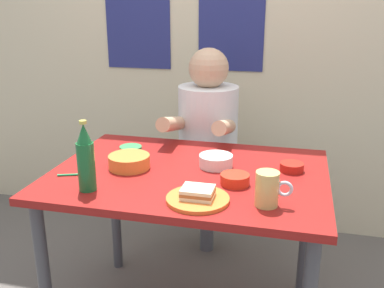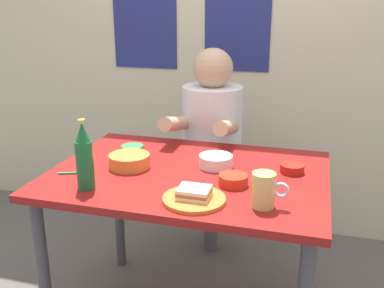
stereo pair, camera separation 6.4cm
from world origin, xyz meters
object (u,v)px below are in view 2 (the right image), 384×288
dining_table (189,192)px  stool (211,195)px  person_seated (212,125)px  beer_mug (264,190)px  sambal_bowl_red (292,168)px  sandwich (194,192)px  plate_orange (194,199)px  beer_bottle (84,158)px

dining_table → stool: 0.70m
person_seated → beer_mug: bearing=-65.9°
stool → sambal_bowl_red: sambal_bowl_red is taller
sambal_bowl_red → dining_table: bearing=-165.9°
sandwich → dining_table: bearing=110.2°
person_seated → plate_orange: size_ratio=3.27×
sandwich → person_seated: bearing=99.6°
sandwich → sambal_bowl_red: (0.31, 0.36, -0.01)m
dining_table → beer_bottle: beer_bottle is taller
dining_table → beer_bottle: 0.46m
plate_orange → beer_mug: size_ratio=1.75×
beer_bottle → sambal_bowl_red: bearing=27.1°
person_seated → beer_mug: 0.94m
plate_orange → sambal_bowl_red: 0.48m
beer_mug → sambal_bowl_red: size_ratio=1.31×
person_seated → sambal_bowl_red: bearing=-48.6°
dining_table → plate_orange: plate_orange is taller
stool → sambal_bowl_red: size_ratio=4.69×
sandwich → beer_mug: size_ratio=0.87×
person_seated → plate_orange: person_seated is taller
plate_orange → beer_mug: (0.23, 0.02, 0.05)m
plate_orange → person_seated: bearing=99.6°
stool → beer_bottle: 1.06m
person_seated → plate_orange: bearing=-80.4°
dining_table → beer_mug: 0.44m
stool → sandwich: 1.00m
sambal_bowl_red → person_seated: bearing=131.4°
stool → beer_bottle: size_ratio=1.72×
plate_orange → sandwich: sandwich is taller
beer_mug → sambal_bowl_red: (0.07, 0.34, -0.04)m
person_seated → stool: bearing=90.0°
plate_orange → beer_bottle: size_ratio=0.84×
person_seated → sandwich: 0.89m
stool → plate_orange: (0.15, -0.89, 0.40)m
plate_orange → beer_mug: beer_mug is taller
beer_mug → sambal_bowl_red: 0.35m
person_seated → beer_mug: size_ratio=5.71×
sambal_bowl_red → stool: bearing=130.8°
person_seated → beer_bottle: (-0.26, -0.88, 0.09)m
dining_table → person_seated: 0.63m
sambal_bowl_red → plate_orange: bearing=-130.1°
beer_mug → dining_table: bearing=144.2°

